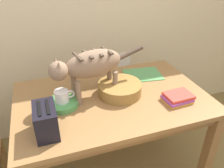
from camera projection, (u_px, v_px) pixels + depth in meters
wall_rear at (91, 2)px, 1.97m from camera, size 4.55×0.11×2.50m
dining_table at (112, 107)px, 1.65m from camera, size 1.33×0.86×0.74m
cat at (90, 66)px, 1.47m from camera, size 0.67×0.22×0.35m
saucer_bowl at (63, 103)px, 1.50m from camera, size 0.21×0.21×0.04m
coffee_mug at (62, 96)px, 1.47m from camera, size 0.13×0.09×0.08m
magazine at (143, 74)px, 1.88m from camera, size 0.33×0.27×0.01m
book_stack at (178, 98)px, 1.54m from camera, size 0.20×0.15×0.05m
wicker_basket at (120, 89)px, 1.61m from camera, size 0.31×0.31×0.09m
toaster at (46, 120)px, 1.24m from camera, size 0.12×0.20×0.18m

